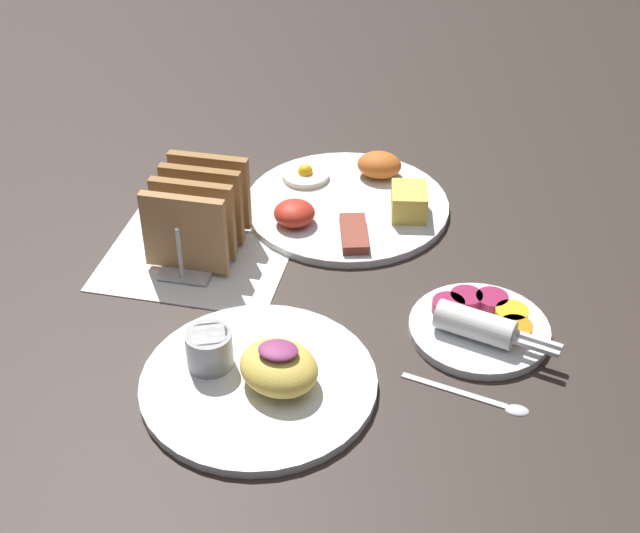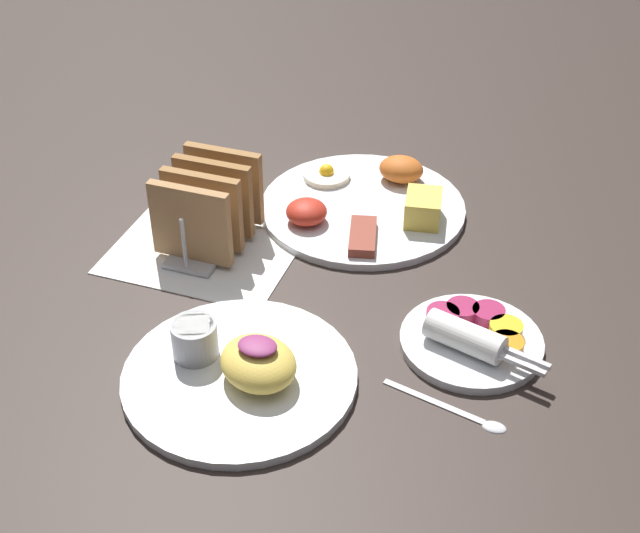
# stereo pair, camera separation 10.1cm
# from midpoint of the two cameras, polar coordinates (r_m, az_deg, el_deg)

# --- Properties ---
(ground_plane) EXTENTS (3.00, 3.00, 0.00)m
(ground_plane) POSITION_cam_midpoint_polar(r_m,az_deg,el_deg) (1.01, -1.92, -2.46)
(ground_plane) COLOR #332823
(napkin_flat) EXTENTS (0.22, 0.22, 0.00)m
(napkin_flat) POSITION_cam_midpoint_polar(r_m,az_deg,el_deg) (1.11, -10.20, 1.04)
(napkin_flat) COLOR white
(napkin_flat) RESTS_ON ground_plane
(plate_breakfast) EXTENTS (0.27, 0.27, 0.05)m
(plate_breakfast) POSITION_cam_midpoint_polar(r_m,az_deg,el_deg) (1.16, -0.57, 4.13)
(plate_breakfast) COLOR white
(plate_breakfast) RESTS_ON ground_plane
(plate_condiments) EXTENTS (0.16, 0.15, 0.04)m
(plate_condiments) POSITION_cam_midpoint_polar(r_m,az_deg,el_deg) (0.97, 7.29, -3.80)
(plate_condiments) COLOR white
(plate_condiments) RESTS_ON ground_plane
(plate_foreground) EXTENTS (0.24, 0.24, 0.06)m
(plate_foreground) POSITION_cam_midpoint_polar(r_m,az_deg,el_deg) (0.91, -7.20, -7.01)
(plate_foreground) COLOR white
(plate_foreground) RESTS_ON ground_plane
(toast_rack) EXTENTS (0.10, 0.15, 0.10)m
(toast_rack) POSITION_cam_midpoint_polar(r_m,az_deg,el_deg) (1.08, -10.48, 3.21)
(toast_rack) COLOR #B7B7BC
(toast_rack) RESTS_ON ground_plane
(teaspoon) EXTENTS (0.13, 0.04, 0.01)m
(teaspoon) POSITION_cam_midpoint_polar(r_m,az_deg,el_deg) (0.90, 7.34, -8.51)
(teaspoon) COLOR silver
(teaspoon) RESTS_ON ground_plane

